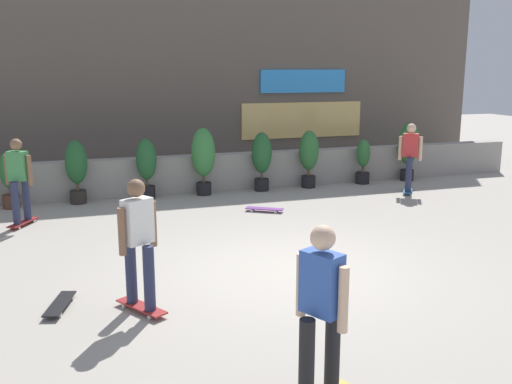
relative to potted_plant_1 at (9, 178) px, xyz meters
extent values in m
plane|color=#A8A093|center=(4.29, -5.55, -0.67)|extent=(48.00, 48.00, 0.00)
cube|color=gray|center=(4.29, 0.45, -0.22)|extent=(18.00, 0.40, 0.90)
cube|color=#60564C|center=(4.29, 4.45, 2.58)|extent=(20.00, 2.00, 6.50)
cube|color=#3399F2|center=(8.31, 3.41, 1.93)|extent=(2.80, 0.08, 0.70)
cube|color=#F2CC72|center=(8.31, 3.42, 0.73)|extent=(4.00, 0.06, 1.10)
cylinder|color=brown|center=(0.00, 0.00, -0.52)|extent=(0.36, 0.36, 0.30)
cylinder|color=brown|center=(0.00, 0.00, -0.29)|extent=(0.06, 0.06, 0.15)
ellipsoid|color=#2D6B33|center=(0.00, 0.00, 0.18)|extent=(0.38, 0.38, 0.78)
cylinder|color=#2D2823|center=(1.40, 0.00, -0.52)|extent=(0.36, 0.36, 0.30)
cylinder|color=brown|center=(1.40, 0.00, -0.29)|extent=(0.06, 0.06, 0.15)
ellipsoid|color=#235B2D|center=(1.40, 0.00, 0.28)|extent=(0.48, 0.48, 0.99)
cylinder|color=black|center=(2.96, 0.00, -0.52)|extent=(0.36, 0.36, 0.30)
cylinder|color=brown|center=(2.96, 0.00, -0.29)|extent=(0.06, 0.06, 0.15)
ellipsoid|color=#235B2D|center=(2.96, 0.00, 0.27)|extent=(0.47, 0.47, 0.96)
cylinder|color=black|center=(4.31, 0.00, -0.52)|extent=(0.36, 0.36, 0.30)
cylinder|color=brown|center=(4.31, 0.00, -0.29)|extent=(0.06, 0.06, 0.15)
ellipsoid|color=#387F3D|center=(4.31, 0.00, 0.37)|extent=(0.57, 0.57, 1.17)
cylinder|color=black|center=(5.78, 0.00, -0.52)|extent=(0.36, 0.36, 0.30)
cylinder|color=brown|center=(5.78, 0.00, -0.29)|extent=(0.06, 0.06, 0.15)
ellipsoid|color=#235B2D|center=(5.78, 0.00, 0.29)|extent=(0.49, 0.49, 1.01)
cylinder|color=black|center=(7.05, 0.00, -0.52)|extent=(0.36, 0.36, 0.30)
cylinder|color=brown|center=(7.05, 0.00, -0.29)|extent=(0.06, 0.06, 0.15)
ellipsoid|color=#2D6B33|center=(7.05, 0.00, 0.29)|extent=(0.49, 0.49, 1.01)
cylinder|color=black|center=(8.61, 0.00, -0.52)|extent=(0.36, 0.36, 0.30)
cylinder|color=brown|center=(8.61, 0.00, -0.29)|extent=(0.06, 0.06, 0.15)
ellipsoid|color=#2D6B33|center=(8.61, 0.00, 0.15)|extent=(0.35, 0.35, 0.73)
cylinder|color=black|center=(9.96, 0.00, -0.52)|extent=(0.36, 0.36, 0.30)
cylinder|color=brown|center=(9.96, 0.00, -0.29)|extent=(0.06, 0.06, 0.15)
ellipsoid|color=#2D6B33|center=(9.96, 0.00, 0.35)|extent=(0.55, 0.55, 1.12)
cube|color=maroon|center=(2.00, -6.39, -0.60)|extent=(0.58, 0.79, 0.02)
cylinder|color=silver|center=(1.80, -6.20, -0.64)|extent=(0.05, 0.06, 0.06)
cylinder|color=silver|center=(1.94, -6.12, -0.64)|extent=(0.05, 0.06, 0.06)
cylinder|color=silver|center=(2.07, -6.65, -0.64)|extent=(0.05, 0.06, 0.06)
cylinder|color=silver|center=(2.20, -6.57, -0.64)|extent=(0.05, 0.06, 0.06)
cylinder|color=#282D4C|center=(1.91, -6.23, -0.18)|extent=(0.14, 0.14, 0.82)
cylinder|color=#282D4C|center=(2.09, -6.54, -0.18)|extent=(0.14, 0.14, 0.82)
cube|color=white|center=(2.00, -6.39, 0.51)|extent=(0.41, 0.36, 0.56)
sphere|color=brown|center=(2.00, -6.39, 0.92)|extent=(0.22, 0.22, 0.22)
cylinder|color=brown|center=(1.80, -6.51, 0.43)|extent=(0.09, 0.09, 0.58)
cylinder|color=brown|center=(2.20, -6.27, 0.43)|extent=(0.09, 0.09, 0.58)
cylinder|color=black|center=(3.10, -9.04, -0.18)|extent=(0.14, 0.14, 0.82)
cylinder|color=black|center=(3.43, -8.88, -0.18)|extent=(0.14, 0.14, 0.82)
cube|color=#3359B2|center=(3.27, -8.96, 0.51)|extent=(0.34, 0.41, 0.56)
sphere|color=beige|center=(3.27, -8.96, 0.92)|extent=(0.22, 0.22, 0.22)
cylinder|color=beige|center=(3.37, -9.17, 0.43)|extent=(0.09, 0.09, 0.58)
cylinder|color=beige|center=(3.16, -8.75, 0.43)|extent=(0.09, 0.09, 0.58)
cube|color=maroon|center=(0.33, -1.61, -0.60)|extent=(0.56, 0.80, 0.02)
cylinder|color=silver|center=(0.38, -1.35, -0.64)|extent=(0.05, 0.06, 0.06)
cylinder|color=silver|center=(0.52, -1.42, -0.64)|extent=(0.05, 0.06, 0.06)
cylinder|color=silver|center=(0.13, -1.80, -0.64)|extent=(0.05, 0.06, 0.06)
cylinder|color=silver|center=(0.27, -1.88, -0.64)|extent=(0.05, 0.06, 0.06)
cylinder|color=#282D4C|center=(0.42, -1.46, -0.18)|extent=(0.14, 0.14, 0.82)
cylinder|color=#282D4C|center=(0.24, -1.77, -0.18)|extent=(0.14, 0.14, 0.82)
cube|color=#3F8C4C|center=(0.33, -1.61, 0.51)|extent=(0.41, 0.35, 0.56)
sphere|color=brown|center=(0.33, -1.61, 0.92)|extent=(0.22, 0.22, 0.22)
cylinder|color=brown|center=(0.12, -1.50, 0.43)|extent=(0.09, 0.09, 0.58)
cylinder|color=brown|center=(0.54, -1.73, 0.43)|extent=(0.09, 0.09, 0.58)
cube|color=#266699|center=(9.11, -1.37, -0.60)|extent=(0.63, 0.77, 0.02)
cylinder|color=silver|center=(9.02, -1.63, -0.64)|extent=(0.06, 0.06, 0.06)
cylinder|color=silver|center=(8.89, -1.54, -0.64)|extent=(0.06, 0.06, 0.06)
cylinder|color=silver|center=(9.32, -1.21, -0.64)|extent=(0.06, 0.06, 0.06)
cylinder|color=silver|center=(9.19, -1.12, -0.64)|extent=(0.06, 0.06, 0.06)
cylinder|color=#282D4C|center=(9.00, -1.52, -0.18)|extent=(0.14, 0.14, 0.82)
cylinder|color=#282D4C|center=(9.21, -1.23, -0.18)|extent=(0.14, 0.14, 0.82)
cube|color=red|center=(9.11, -1.37, 0.51)|extent=(0.41, 0.37, 0.56)
sphere|color=beige|center=(9.11, -1.37, 0.92)|extent=(0.22, 0.22, 0.22)
cylinder|color=beige|center=(9.30, -1.51, 0.43)|extent=(0.09, 0.09, 0.58)
cylinder|color=beige|center=(8.92, -1.24, 0.43)|extent=(0.09, 0.09, 0.58)
cube|color=#72338C|center=(5.15, -2.05, -0.60)|extent=(0.78, 0.60, 0.02)
cylinder|color=silver|center=(5.41, -2.12, -0.64)|extent=(0.06, 0.06, 0.06)
cylinder|color=silver|center=(5.32, -2.26, -0.64)|extent=(0.06, 0.06, 0.06)
cylinder|color=silver|center=(4.97, -1.84, -0.64)|extent=(0.06, 0.06, 0.06)
cylinder|color=silver|center=(4.88, -1.98, -0.64)|extent=(0.06, 0.06, 0.06)
cube|color=black|center=(1.03, -5.97, -0.60)|extent=(0.42, 0.82, 0.02)
cylinder|color=silver|center=(1.03, -6.24, -0.64)|extent=(0.04, 0.06, 0.06)
cylinder|color=silver|center=(0.88, -6.19, -0.64)|extent=(0.04, 0.06, 0.06)
cylinder|color=silver|center=(1.18, -5.74, -0.64)|extent=(0.04, 0.06, 0.06)
cylinder|color=silver|center=(1.03, -5.69, -0.64)|extent=(0.04, 0.06, 0.06)
camera|label=1|loc=(1.27, -13.19, 2.33)|focal=40.06mm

